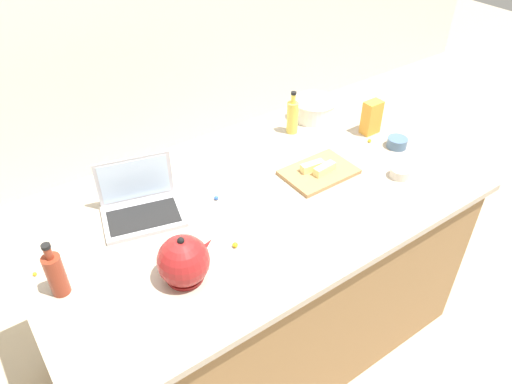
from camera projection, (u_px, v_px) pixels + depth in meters
ground_plane at (256, 334)px, 2.56m from camera, size 12.00×12.00×0.00m
island_counter at (256, 276)px, 2.29m from camera, size 1.87×1.03×0.90m
laptop at (140, 204)px, 1.93m from camera, size 0.36×0.30×0.22m
mixing_bowl_large at (314, 108)px, 2.54m from camera, size 0.23×0.23×0.10m
bottle_soy at (56, 274)px, 1.58m from camera, size 0.06×0.06×0.22m
bottle_oil at (293, 116)px, 2.40m from camera, size 0.06×0.06×0.22m
kettle at (184, 261)px, 1.63m from camera, size 0.21×0.18×0.20m
cutting_board at (319, 172)px, 2.16m from camera, size 0.32×0.22×0.02m
butter_stick_left at (324, 169)px, 2.14m from camera, size 0.11×0.05×0.04m
butter_stick_right at (312, 166)px, 2.15m from camera, size 0.11×0.05×0.04m
ramekin_small at (400, 173)px, 2.14m from camera, size 0.08×0.08×0.04m
ramekin_medium at (397, 143)px, 2.33m from camera, size 0.10×0.10×0.05m
candy_bag at (371, 117)px, 2.40m from camera, size 0.09×0.06×0.17m
candy_0 at (35, 274)px, 1.69m from camera, size 0.01×0.01×0.01m
candy_1 at (235, 245)px, 1.79m from camera, size 0.02×0.02×0.02m
candy_2 at (216, 198)px, 2.02m from camera, size 0.02×0.02×0.02m
candy_3 at (370, 141)px, 2.37m from camera, size 0.02×0.02×0.02m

